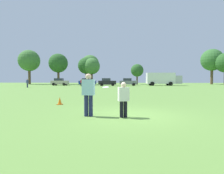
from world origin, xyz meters
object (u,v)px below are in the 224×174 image
Objects in this scene: player_thrower at (88,92)px; parked_car_center at (107,82)px; traffic_cone at (60,101)px; parked_car_mid_left at (87,82)px; box_truck at (163,79)px; bystander_far_jogger at (27,83)px; player_defender at (124,98)px; parked_car_near_left at (60,82)px; frisbee at (106,87)px; bystander_sideline_watcher at (81,82)px; parked_car_mid_right at (128,82)px.

parked_car_center is (-2.73, 36.91, -0.10)m from player_thrower.
parked_car_center is at bearing 90.39° from traffic_cone.
player_thrower is 0.42× the size of parked_car_mid_left.
box_truck is 5.31× the size of bystander_far_jogger.
player_defender is 0.90× the size of bystander_far_jogger.
parked_car_near_left and parked_car_center have the same top height.
frisbee is at bearing -77.47° from parked_car_mid_left.
player_defender is 0.91× the size of bystander_sideline_watcher.
box_truck is 5.38× the size of bystander_sideline_watcher.
parked_car_center is 1.00× the size of parked_car_mid_right.
parked_car_mid_right is (4.74, 34.84, 0.69)m from traffic_cone.
parked_car_center is at bearing 34.47° from bystander_sideline_watcher.
traffic_cone is 0.11× the size of parked_car_near_left.
parked_car_center is (-0.23, 33.37, 0.69)m from traffic_cone.
parked_car_mid_left reaches higher than player_thrower.
bystander_far_jogger is at bearing 124.48° from player_defender.
parked_car_mid_right is 0.50× the size of box_truck.
player_thrower reaches higher than frisbee.
player_thrower is 6.65× the size of frisbee.
box_truck is 30.98m from bystander_far_jogger.
traffic_cone is (-3.99, 3.69, -0.58)m from player_defender.
player_thrower is 1.12× the size of bystander_far_jogger.
parked_car_near_left is at bearing 141.54° from bystander_sideline_watcher.
box_truck is at bearing 3.19° from parked_car_near_left.
bystander_far_jogger is (-2.14, -11.78, -0.01)m from parked_car_near_left.
player_defender is 38.53m from parked_car_mid_right.
parked_car_near_left is (-12.41, 35.07, 0.69)m from traffic_cone.
parked_car_mid_left is at bearing 163.21° from parked_car_center.
parked_car_mid_right reaches higher than player_thrower.
box_truck is (18.78, 1.61, 0.83)m from parked_car_mid_left.
bystander_far_jogger is at bearing 122.42° from player_thrower.
bystander_far_jogger reaches higher than bystander_sideline_watcher.
parked_car_center reaches higher than player_defender.
parked_car_center reaches higher than traffic_cone.
parked_car_mid_right is (4.96, 1.47, 0.00)m from parked_car_center.
parked_car_mid_right is at bearing 86.67° from player_thrower.
frisbee is at bearing 175.00° from player_defender.
player_thrower is 3.77× the size of traffic_cone.
parked_car_mid_left is (-8.56, 38.53, -0.31)m from frisbee.
frisbee is 34.45m from bystander_sideline_watcher.
frisbee is 0.06× the size of parked_car_near_left.
traffic_cone is at bearing 137.22° from player_defender.
frisbee is 0.06× the size of parked_car_mid_left.
bystander_far_jogger is at bearing -100.30° from parked_car_near_left.
parked_car_mid_left is (-7.82, 38.45, -0.10)m from player_thrower.
parked_car_mid_right is 8.92m from box_truck.
parked_car_mid_right is (2.24, 38.38, -0.10)m from player_thrower.
traffic_cone is 0.11× the size of parked_car_center.
player_thrower is 38.45m from parked_car_mid_right.
player_defender is (1.49, -0.14, -0.21)m from player_thrower.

